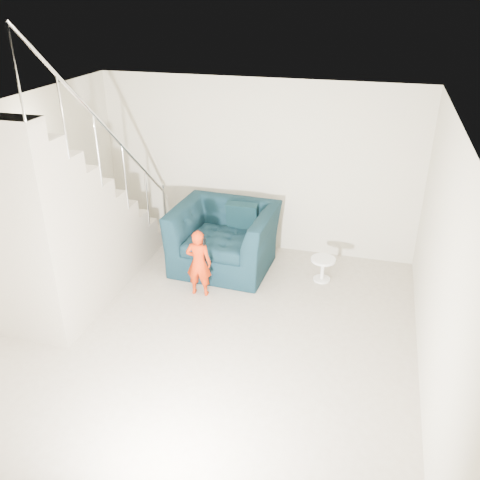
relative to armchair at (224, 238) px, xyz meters
The scene contains 13 objects.
floor 2.01m from the armchair, 81.17° to the right, with size 5.50×5.50×0.00m, color gray.
ceiling 2.96m from the armchair, 81.17° to the right, with size 5.50×5.50×0.00m, color silver.
back_wall 1.24m from the armchair, 69.99° to the left, with size 5.00×5.00×0.00m, color beige.
front_wall 4.77m from the armchair, 86.34° to the right, with size 5.00×5.00×0.00m, color beige.
left_wall 3.05m from the armchair, 138.78° to the right, with size 5.50×5.50×0.00m, color beige.
right_wall 3.51m from the armchair, 34.55° to the right, with size 5.50×5.50×0.00m, color beige.
armchair is the anchor object (origin of this frame).
toddler 0.86m from the armchair, 96.84° to the right, with size 0.35×0.23×0.97m, color #AF0E05.
side_table 1.52m from the armchair, ahead, with size 0.36×0.36×0.36m.
staircase 2.24m from the armchair, 141.00° to the right, with size 1.02×3.03×3.62m.
cushion 0.44m from the armchair, 55.54° to the left, with size 0.48×0.14×0.46m, color black.
throw 0.68m from the armchair, behind, with size 0.05×0.52×0.58m, color black.
phone 0.96m from the armchair, 89.85° to the right, with size 0.02×0.05×0.10m, color black.
Camera 1 is at (1.75, -4.60, 3.84)m, focal length 38.00 mm.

